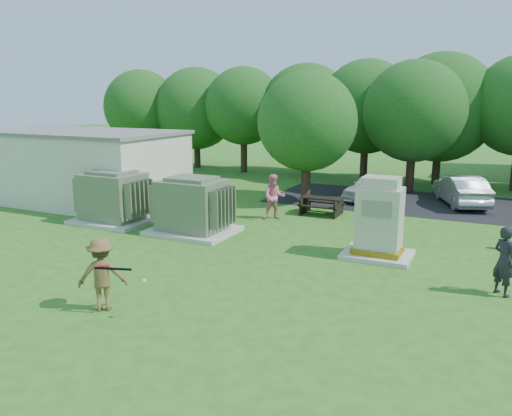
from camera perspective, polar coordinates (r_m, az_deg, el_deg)
The scene contains 15 objects.
ground at distance 13.47m, azimuth -7.48°, elevation -8.78°, with size 120.00×120.00×0.00m, color #2D6619.
service_building at distance 25.25m, azimuth -20.00°, elevation 4.37°, with size 10.00×5.00×3.20m, color beige.
service_building_roof at distance 25.09m, azimuth -20.29°, elevation 8.15°, with size 10.20×5.20×0.15m, color slate.
parking_strip at distance 24.45m, azimuth 25.24°, elevation -0.13°, with size 20.00×6.00×0.01m, color #232326.
transformer_left at distance 20.49m, azimuth -15.98°, elevation 1.09°, with size 3.00×2.40×2.07m.
transformer_right at distance 18.28m, azimuth -7.25°, elevation 0.13°, with size 3.00×2.40×2.07m.
generator_cabinet at distance 15.81m, azimuth 13.89°, elevation -1.62°, with size 2.07×1.69×2.52m.
picnic_table at distance 21.28m, azimuth 7.51°, elevation 0.48°, with size 1.71×1.28×0.73m.
batter at distance 12.19m, azimuth -17.19°, elevation -7.24°, with size 1.12×0.64×1.74m, color brown.
person_by_generator at distance 13.92m, azimuth 26.53°, elevation -5.44°, with size 0.65×0.43×1.79m, color black.
person_at_picnic at distance 20.19m, azimuth 2.09°, elevation 1.27°, with size 0.90×0.70×1.84m, color pink.
car_white at distance 24.76m, azimuth 13.11°, elevation 2.38°, with size 1.50×3.72×1.27m, color white.
car_silver_a at distance 24.79m, azimuth 22.39°, elevation 1.90°, with size 1.46×4.19×1.38m, color #ABACB0.
batting_equipment at distance 11.61m, azimuth -15.68°, elevation -6.89°, with size 1.24×0.32×0.26m.
tree_row at distance 29.43m, azimuth 15.77°, elevation 10.72°, with size 41.30×13.30×7.30m.
Camera 1 is at (6.95, -10.46, 4.89)m, focal length 35.00 mm.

